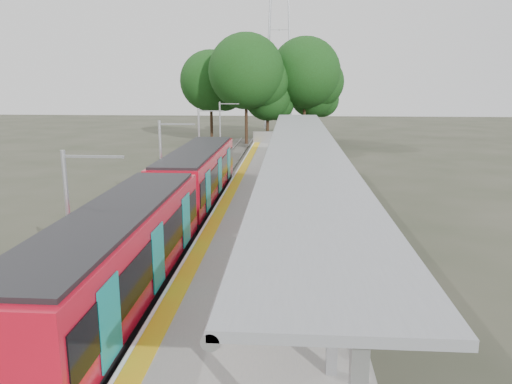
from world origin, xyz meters
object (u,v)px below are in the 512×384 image
bench_far (308,158)px  info_pillar_far (291,171)px  bench_mid (305,207)px  info_pillar_near (278,251)px  litter_bin (303,186)px  train (169,204)px

bench_far → info_pillar_far: (-1.36, -8.05, 0.35)m
bench_far → info_pillar_far: size_ratio=0.73×
bench_mid → info_pillar_near: (-1.14, -7.04, 0.23)m
bench_mid → bench_far: size_ratio=1.22×
info_pillar_far → litter_bin: 2.96m
bench_far → info_pillar_near: bearing=-79.8°
info_pillar_far → litter_bin: (0.67, -2.86, -0.38)m
bench_mid → info_pillar_far: 8.32m
bench_mid → litter_bin: bearing=95.1°
info_pillar_near → info_pillar_far: 15.34m
bench_mid → bench_far: bearing=92.7°
info_pillar_near → litter_bin: 12.53m
train → litter_bin: size_ratio=30.28×
info_pillar_near → info_pillar_far: size_ratio=1.00×
bench_far → info_pillar_near: 23.46m
train → info_pillar_far: 11.43m
bench_mid → info_pillar_near: bearing=-94.1°
bench_mid → info_pillar_near: size_ratio=0.90×
train → bench_far: 19.32m
train → info_pillar_near: train is taller
train → info_pillar_far: train is taller
bench_far → info_pillar_far: 8.17m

